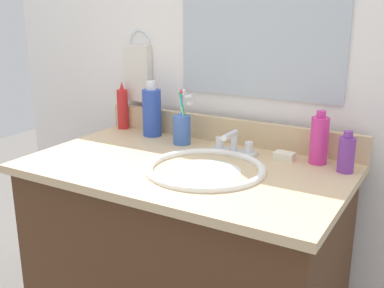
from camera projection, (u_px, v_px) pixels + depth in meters
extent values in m
cube|color=#4C2D19|center=(186.00, 270.00, 1.58)|extent=(0.96, 0.55, 0.71)
cube|color=#D1B284|center=(185.00, 168.00, 1.47)|extent=(1.00, 0.60, 0.03)
cube|color=#D1B284|center=(226.00, 130.00, 1.69)|extent=(1.00, 0.02, 0.09)
cube|color=white|center=(232.00, 159.00, 1.78)|extent=(2.10, 0.04, 1.30)
cube|color=#B2BCC6|center=(260.00, 15.00, 1.56)|extent=(0.60, 0.01, 0.56)
torus|color=silver|center=(140.00, 42.00, 1.84)|extent=(0.10, 0.01, 0.10)
cube|color=silver|center=(138.00, 73.00, 1.86)|extent=(0.11, 0.04, 0.22)
torus|color=white|center=(205.00, 169.00, 1.41)|extent=(0.37, 0.37, 0.02)
ellipsoid|color=white|center=(205.00, 183.00, 1.42)|extent=(0.32, 0.32, 0.11)
cylinder|color=#B2B5BA|center=(205.00, 194.00, 1.43)|extent=(0.04, 0.04, 0.01)
cube|color=silver|center=(234.00, 152.00, 1.58)|extent=(0.16, 0.05, 0.01)
cylinder|color=silver|center=(234.00, 141.00, 1.56)|extent=(0.02, 0.02, 0.06)
cylinder|color=silver|center=(230.00, 135.00, 1.53)|extent=(0.02, 0.09, 0.02)
cylinder|color=silver|center=(219.00, 142.00, 1.59)|extent=(0.03, 0.03, 0.04)
cylinder|color=silver|center=(249.00, 147.00, 1.54)|extent=(0.03, 0.03, 0.04)
cylinder|color=#2D4CB2|center=(152.00, 113.00, 1.77)|extent=(0.07, 0.07, 0.18)
cylinder|color=white|center=(151.00, 85.00, 1.74)|extent=(0.04, 0.04, 0.03)
cylinder|color=red|center=(123.00, 109.00, 1.87)|extent=(0.04, 0.04, 0.16)
cone|color=red|center=(122.00, 86.00, 1.85)|extent=(0.02, 0.02, 0.03)
cylinder|color=#D8338C|center=(319.00, 141.00, 1.46)|extent=(0.06, 0.06, 0.15)
cylinder|color=#D8338C|center=(321.00, 114.00, 1.43)|extent=(0.03, 0.03, 0.02)
cylinder|color=#7A3899|center=(346.00, 155.00, 1.39)|extent=(0.05, 0.05, 0.11)
cylinder|color=#7A3899|center=(348.00, 134.00, 1.37)|extent=(0.03, 0.03, 0.02)
cylinder|color=#3F66B7|center=(182.00, 130.00, 1.67)|extent=(0.06, 0.06, 0.10)
cylinder|color=white|center=(185.00, 120.00, 1.66)|extent=(0.04, 0.02, 0.15)
cube|color=white|center=(190.00, 103.00, 1.63)|extent=(0.01, 0.02, 0.01)
cylinder|color=green|center=(185.00, 117.00, 1.65)|extent=(0.04, 0.02, 0.18)
cube|color=white|center=(190.00, 96.00, 1.63)|extent=(0.01, 0.02, 0.01)
cylinder|color=#26B2B2|center=(182.00, 117.00, 1.67)|extent=(0.03, 0.05, 0.17)
cube|color=white|center=(183.00, 96.00, 1.67)|extent=(0.01, 0.02, 0.01)
cylinder|color=yellow|center=(183.00, 118.00, 1.67)|extent=(0.01, 0.04, 0.17)
cube|color=white|center=(186.00, 97.00, 1.66)|extent=(0.01, 0.02, 0.01)
cylinder|color=#D8333F|center=(182.00, 115.00, 1.67)|extent=(0.02, 0.04, 0.19)
cube|color=white|center=(183.00, 91.00, 1.66)|extent=(0.01, 0.02, 0.01)
cube|color=white|center=(284.00, 156.00, 1.51)|extent=(0.06, 0.04, 0.02)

